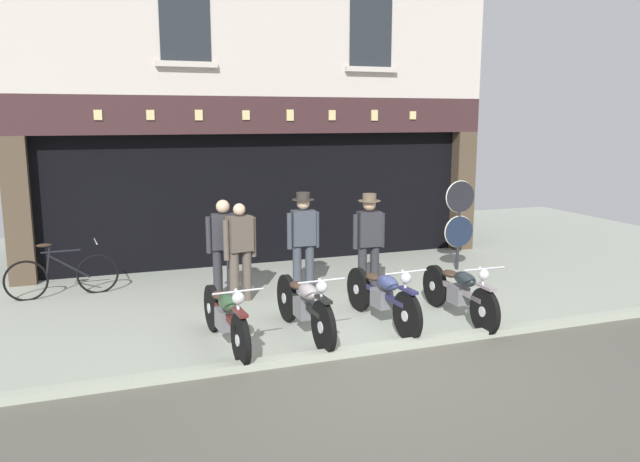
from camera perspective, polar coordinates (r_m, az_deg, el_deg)
ground at (r=7.12m, az=8.64°, el=-14.18°), size 21.39×22.00×0.18m
shop_facade at (r=14.10m, az=-6.88°, el=5.23°), size 9.69×4.42×5.97m
motorcycle_left at (r=8.06m, az=-8.66°, el=-7.68°), size 0.62×2.01×0.91m
motorcycle_center_left at (r=8.37m, az=-1.45°, el=-6.79°), size 0.62×2.05×0.94m
motorcycle_center at (r=8.88m, az=5.73°, el=-5.88°), size 0.62×2.07×0.93m
motorcycle_center_right at (r=9.26m, az=12.65°, el=-5.42°), size 0.62×2.02×0.91m
salesman_left at (r=9.91m, az=-7.35°, el=-1.55°), size 0.55×0.30×1.59m
shopkeeper_center at (r=10.38m, az=-1.55°, el=-0.51°), size 0.56×0.37×1.69m
salesman_right at (r=10.36m, az=4.50°, el=-0.61°), size 0.56×0.37×1.67m
assistant_far_right at (r=10.11m, az=-8.82°, el=-1.21°), size 0.56×0.27×1.62m
tyre_sign_pole at (r=12.17m, az=12.67°, el=1.40°), size 0.62×0.06×1.73m
advert_board_near at (r=12.17m, az=-14.10°, el=4.56°), size 0.82×0.03×1.08m
leaning_bicycle at (r=11.04m, az=-22.61°, el=-3.75°), size 1.77×0.50×0.93m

